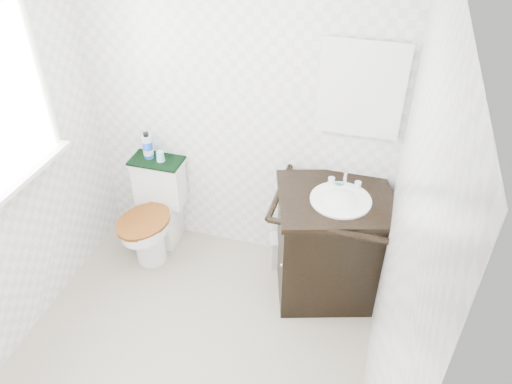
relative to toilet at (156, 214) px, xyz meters
The scene contains 11 objects.
floor 1.19m from the toilet, 57.76° to the right, with size 2.40×2.40×0.00m, color #A59D85.
wall_back 1.09m from the toilet, 20.46° to the left, with size 2.40×2.40×0.00m, color white.
wall_right 2.15m from the toilet, 29.56° to the right, with size 2.40×2.40×0.00m, color white.
mirror 1.81m from the toilet, ahead, with size 0.50×0.02×0.60m, color silver.
toilet is the anchor object (origin of this frame).
vanity 1.37m from the toilet, ahead, with size 0.90×0.82×0.92m.
trash_bin 1.01m from the toilet, ahead, with size 0.22×0.20×0.27m.
towel 0.43m from the toilet, 90.00° to the left, with size 0.39×0.22×0.02m, color black.
mouthwash_bottle 0.54m from the toilet, 115.27° to the left, with size 0.07×0.07×0.21m.
cup 0.48m from the toilet, 71.23° to the left, with size 0.06×0.06×0.08m, color #89C8E0.
soap_bar 1.45m from the toilet, ahead, with size 0.07×0.04×0.02m, color #176F62.
Camera 1 is at (0.95, -1.69, 2.74)m, focal length 35.00 mm.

